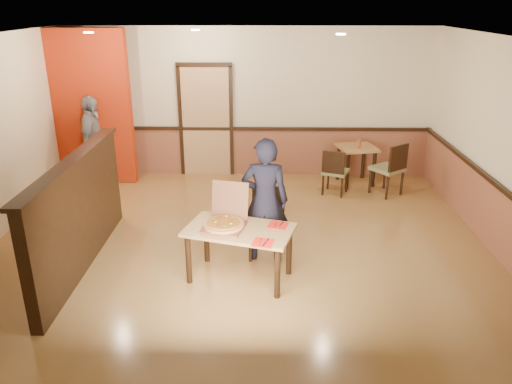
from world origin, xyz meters
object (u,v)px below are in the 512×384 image
side_chair_right (391,167)px  condiment (359,144)px  passerby (93,142)px  side_chair_left (335,170)px  main_table (239,236)px  pizza_box (225,222)px  side_table (356,156)px  diner (265,201)px  diner_chair (267,219)px

side_chair_right → condiment: bearing=-83.0°
side_chair_right → passerby: 5.30m
side_chair_left → passerby: size_ratio=0.50×
main_table → passerby: size_ratio=0.85×
pizza_box → condiment: (2.18, 3.33, 0.05)m
condiment → passerby: bearing=-178.3°
side_chair_right → side_chair_left: bearing=-36.9°
side_table → diner: 3.42m
side_chair_right → diner: size_ratio=0.57×
passerby → diner: bearing=-135.3°
diner_chair → diner: 0.36m
diner_chair → diner: bearing=-95.1°
side_chair_right → side_table: (-0.49, 0.61, 0.02)m
pizza_box → passerby: bearing=142.7°
main_table → condiment: bearing=75.5°
diner_chair → passerby: passerby is taller
side_table → side_chair_left: bearing=-128.0°
diner_chair → side_table: diner_chair is taller
diner_chair → side_chair_right: size_ratio=0.98×
side_table → passerby: passerby is taller
side_chair_left → passerby: passerby is taller
diner → passerby: 4.12m
passerby → side_table: bearing=-91.1°
pizza_box → diner_chair: bearing=63.3°
condiment → pizza_box: bearing=-123.2°
main_table → side_chair_left: size_ratio=1.71×
side_chair_right → pizza_box: (-2.66, -2.82, 0.22)m
passerby → condiment: 4.80m
passerby → condiment: size_ratio=10.84×
diner → passerby: size_ratio=0.99×
side_chair_right → condiment: 0.75m
condiment → side_chair_right: bearing=-46.0°
diner_chair → condiment: (1.67, 2.71, 0.28)m
diner_chair → condiment: diner_chair is taller
main_table → pizza_box: (-0.18, 0.05, 0.17)m
side_chair_left → condiment: bearing=-111.4°
side_chair_left → passerby: (-4.32, 0.36, 0.38)m
diner_chair → side_chair_left: size_ratio=1.12×
main_table → side_chair_left: bearing=78.2°
diner → condiment: 3.33m
main_table → side_table: 4.01m
diner → condiment: (1.70, 2.86, -0.04)m
pizza_box → condiment: bearing=70.0°
passerby → pizza_box: size_ratio=2.62×
side_chair_right → side_table: 0.78m
diner_chair → side_table: bearing=66.1°
pizza_box → condiment: pizza_box is taller
main_table → pizza_box: pizza_box is taller
side_chair_left → diner: bearing=85.0°
pizza_box → side_chair_right: bearing=59.9°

